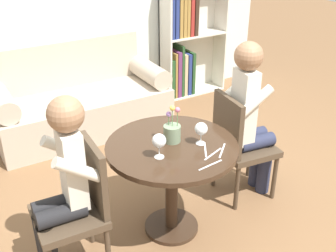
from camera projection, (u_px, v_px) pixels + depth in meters
name	position (u px, v px, depth m)	size (l,w,h in m)	color
ground_plane	(171.00, 228.00, 3.17)	(16.00, 16.00, 0.00)	brown
round_table	(172.00, 164.00, 2.90)	(0.90, 0.90, 0.72)	#382619
couch	(80.00, 102.00, 4.45)	(1.79, 0.80, 0.92)	#B7A893
bookshelf_right	(185.00, 38.00, 5.12)	(0.83, 0.28, 1.52)	silver
chair_left	(79.00, 204.00, 2.63)	(0.44, 0.44, 0.90)	#473828
chair_right	(239.00, 142.00, 3.32)	(0.47, 0.47, 0.90)	#473828
person_left	(62.00, 185.00, 2.51)	(0.43, 0.35, 1.23)	black
person_right	(251.00, 117.00, 3.25)	(0.44, 0.37, 1.31)	#282D47
wine_glass_left	(159.00, 141.00, 2.64)	(0.09, 0.09, 0.17)	white
wine_glass_right	(201.00, 129.00, 2.80)	(0.09, 0.09, 0.16)	white
flower_vase	(172.00, 132.00, 2.85)	(0.12, 0.12, 0.27)	gray
knife_left_setting	(210.00, 165.00, 2.61)	(0.19, 0.03, 0.00)	silver
fork_left_setting	(205.00, 150.00, 2.77)	(0.11, 0.17, 0.00)	silver
knife_right_setting	(213.00, 154.00, 2.73)	(0.18, 0.08, 0.00)	silver
fork_right_setting	(222.00, 151.00, 2.76)	(0.15, 0.14, 0.00)	silver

